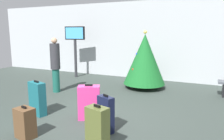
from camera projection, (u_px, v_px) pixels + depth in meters
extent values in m
plane|color=#38423D|center=(91.00, 120.00, 4.84)|extent=(16.00, 16.00, 0.00)
cube|color=#B7BCC1|center=(149.00, 41.00, 8.86)|extent=(16.00, 0.20, 3.23)
cylinder|color=#4C3319|center=(144.00, 86.00, 7.60)|extent=(0.12, 0.12, 0.16)
cone|color=#196628|center=(145.00, 59.00, 7.43)|extent=(1.46, 1.46, 1.74)
sphere|color=#F2D84C|center=(145.00, 32.00, 7.27)|extent=(0.12, 0.12, 0.12)
sphere|color=red|center=(140.00, 58.00, 7.76)|extent=(0.08, 0.08, 0.08)
sphere|color=red|center=(154.00, 66.00, 7.71)|extent=(0.08, 0.08, 0.08)
sphere|color=yellow|center=(149.00, 60.00, 7.73)|extent=(0.08, 0.08, 0.08)
sphere|color=blue|center=(137.00, 54.00, 7.37)|extent=(0.08, 0.08, 0.08)
sphere|color=red|center=(133.00, 69.00, 7.26)|extent=(0.08, 0.08, 0.08)
cylinder|color=#333338|center=(76.00, 59.00, 9.34)|extent=(0.12, 0.12, 1.64)
cube|color=black|center=(75.00, 33.00, 9.15)|extent=(0.91, 0.20, 0.56)
cube|color=#4CB2F2|center=(74.00, 33.00, 9.10)|extent=(0.81, 0.12, 0.48)
cube|color=black|center=(224.00, 90.00, 6.57)|extent=(0.08, 0.35, 0.42)
cylinder|color=#19594C|center=(56.00, 80.00, 7.04)|extent=(0.23, 0.23, 0.78)
cylinder|color=#333338|center=(55.00, 56.00, 6.89)|extent=(0.43, 0.43, 0.83)
sphere|color=tan|center=(54.00, 41.00, 6.81)|extent=(0.19, 0.19, 0.19)
cube|color=#59602D|center=(97.00, 131.00, 3.42)|extent=(0.40, 0.30, 0.80)
cube|color=black|center=(97.00, 106.00, 3.35)|extent=(0.13, 0.06, 0.04)
cube|color=#141938|center=(106.00, 114.00, 4.21)|extent=(0.39, 0.30, 0.73)
cube|color=black|center=(106.00, 96.00, 4.14)|extent=(0.13, 0.08, 0.04)
cube|color=brown|center=(25.00, 123.00, 3.97)|extent=(0.39, 0.32, 0.58)
cube|color=black|center=(24.00, 107.00, 3.92)|extent=(0.13, 0.05, 0.04)
cube|color=#19606B|center=(37.00, 99.00, 5.08)|extent=(0.50, 0.32, 0.80)
cube|color=black|center=(36.00, 82.00, 5.01)|extent=(0.16, 0.07, 0.04)
cube|color=#E5388C|center=(89.00, 103.00, 4.83)|extent=(0.56, 0.45, 0.77)
cube|color=black|center=(89.00, 85.00, 4.76)|extent=(0.17, 0.10, 0.04)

